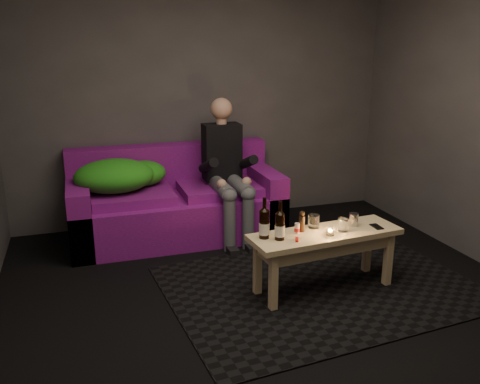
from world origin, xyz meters
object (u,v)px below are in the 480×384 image
Objects in this scene: beer_bottle_a at (264,223)px; person at (227,167)px; beer_bottle_b at (280,226)px; steel_cup at (353,220)px; sofa at (175,205)px; coffee_table at (325,242)px.

person is at bearing 85.30° from beer_bottle_a.
beer_bottle_b is 2.86× the size of steel_cup.
steel_cup is at bearing -52.59° from sofa.
coffee_table is 0.53m from beer_bottle_a.
beer_bottle_a reaches higher than coffee_table.
beer_bottle_b is at bearing -90.57° from person.
beer_bottle_a is 0.12m from beer_bottle_b.
beer_bottle_a is 1.06× the size of beer_bottle_b.
sofa is 1.50× the size of person.
person reaches higher than beer_bottle_b.
person is 4.38× the size of beer_bottle_a.
person reaches higher than steel_cup.
beer_bottle_a is (-0.11, -1.34, -0.10)m from person.
beer_bottle_a is at bearing -94.70° from person.
coffee_table is 11.95× the size of steel_cup.
coffee_table is at bearing -60.56° from sofa.
beer_bottle_b is at bearing -172.06° from steel_cup.
person is at bearing 89.43° from beer_bottle_b.
steel_cup is at bearing -63.81° from person.
coffee_table is (0.86, -1.53, 0.08)m from sofa.
beer_bottle_a is 0.76m from steel_cup.
sofa is 0.64m from person.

